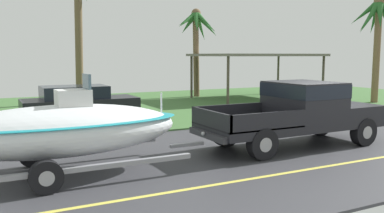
{
  "coord_description": "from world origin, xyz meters",
  "views": [
    {
      "loc": [
        -8.89,
        -8.72,
        2.58
      ],
      "look_at": [
        -3.51,
        1.74,
        1.12
      ],
      "focal_mm": 38.72,
      "sensor_mm": 36.0,
      "label": 1
    }
  ],
  "objects_px": {
    "palm_tree_near_left": "(197,29)",
    "palm_tree_far_left": "(377,24)",
    "carport_awning": "(257,56)",
    "boat_on_trailer": "(61,130)",
    "parked_sedan_near": "(79,104)",
    "palm_tree_near_right": "(79,1)",
    "pickup_truck_towing": "(302,110)"
  },
  "relations": [
    {
      "from": "carport_awning",
      "to": "palm_tree_far_left",
      "type": "xyz_separation_m",
      "value": [
        4.32,
        -4.64,
        1.69
      ]
    },
    {
      "from": "carport_awning",
      "to": "palm_tree_near_right",
      "type": "xyz_separation_m",
      "value": [
        -9.7,
        2.28,
        2.84
      ]
    },
    {
      "from": "boat_on_trailer",
      "to": "pickup_truck_towing",
      "type": "bearing_deg",
      "value": -0.0
    },
    {
      "from": "boat_on_trailer",
      "to": "palm_tree_near_left",
      "type": "bearing_deg",
      "value": 52.32
    },
    {
      "from": "palm_tree_near_left",
      "to": "palm_tree_far_left",
      "type": "distance_m",
      "value": 10.0
    },
    {
      "from": "boat_on_trailer",
      "to": "carport_awning",
      "type": "xyz_separation_m",
      "value": [
        13.04,
        10.94,
        1.54
      ]
    },
    {
      "from": "pickup_truck_towing",
      "to": "palm_tree_near_right",
      "type": "relative_size",
      "value": 0.79
    },
    {
      "from": "parked_sedan_near",
      "to": "carport_awning",
      "type": "height_order",
      "value": "carport_awning"
    },
    {
      "from": "palm_tree_far_left",
      "to": "palm_tree_near_left",
      "type": "bearing_deg",
      "value": 134.06
    },
    {
      "from": "palm_tree_near_right",
      "to": "palm_tree_far_left",
      "type": "height_order",
      "value": "palm_tree_near_right"
    },
    {
      "from": "carport_awning",
      "to": "pickup_truck_towing",
      "type": "bearing_deg",
      "value": -120.15
    },
    {
      "from": "pickup_truck_towing",
      "to": "palm_tree_near_left",
      "type": "distance_m",
      "value": 14.33
    },
    {
      "from": "palm_tree_near_right",
      "to": "pickup_truck_towing",
      "type": "bearing_deg",
      "value": -75.78
    },
    {
      "from": "palm_tree_near_left",
      "to": "palm_tree_near_right",
      "type": "distance_m",
      "value": 7.18
    },
    {
      "from": "parked_sedan_near",
      "to": "palm_tree_far_left",
      "type": "bearing_deg",
      "value": -4.84
    },
    {
      "from": "palm_tree_near_left",
      "to": "palm_tree_near_right",
      "type": "relative_size",
      "value": 0.75
    },
    {
      "from": "boat_on_trailer",
      "to": "palm_tree_near_left",
      "type": "height_order",
      "value": "palm_tree_near_left"
    },
    {
      "from": "palm_tree_near_right",
      "to": "boat_on_trailer",
      "type": "bearing_deg",
      "value": -104.19
    },
    {
      "from": "carport_awning",
      "to": "palm_tree_near_right",
      "type": "relative_size",
      "value": 0.98
    },
    {
      "from": "boat_on_trailer",
      "to": "palm_tree_near_left",
      "type": "xyz_separation_m",
      "value": [
        10.41,
        13.48,
        3.15
      ]
    },
    {
      "from": "palm_tree_near_left",
      "to": "palm_tree_far_left",
      "type": "height_order",
      "value": "palm_tree_far_left"
    },
    {
      "from": "palm_tree_far_left",
      "to": "palm_tree_near_right",
      "type": "bearing_deg",
      "value": 153.73
    },
    {
      "from": "pickup_truck_towing",
      "to": "carport_awning",
      "type": "relative_size",
      "value": 0.81
    },
    {
      "from": "pickup_truck_towing",
      "to": "palm_tree_near_left",
      "type": "xyz_separation_m",
      "value": [
        3.72,
        13.48,
        3.12
      ]
    },
    {
      "from": "carport_awning",
      "to": "boat_on_trailer",
      "type": "bearing_deg",
      "value": -140.02
    },
    {
      "from": "parked_sedan_near",
      "to": "palm_tree_near_left",
      "type": "distance_m",
      "value": 10.85
    },
    {
      "from": "parked_sedan_near",
      "to": "palm_tree_far_left",
      "type": "xyz_separation_m",
      "value": [
        15.38,
        -1.3,
        3.55
      ]
    },
    {
      "from": "parked_sedan_near",
      "to": "palm_tree_near_right",
      "type": "xyz_separation_m",
      "value": [
        1.35,
        5.62,
        4.71
      ]
    },
    {
      "from": "pickup_truck_towing",
      "to": "boat_on_trailer",
      "type": "xyz_separation_m",
      "value": [
        -6.69,
        0.0,
        -0.02
      ]
    },
    {
      "from": "parked_sedan_near",
      "to": "palm_tree_near_left",
      "type": "bearing_deg",
      "value": 34.93
    },
    {
      "from": "palm_tree_near_left",
      "to": "boat_on_trailer",
      "type": "bearing_deg",
      "value": -127.68
    },
    {
      "from": "boat_on_trailer",
      "to": "palm_tree_far_left",
      "type": "height_order",
      "value": "palm_tree_far_left"
    }
  ]
}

